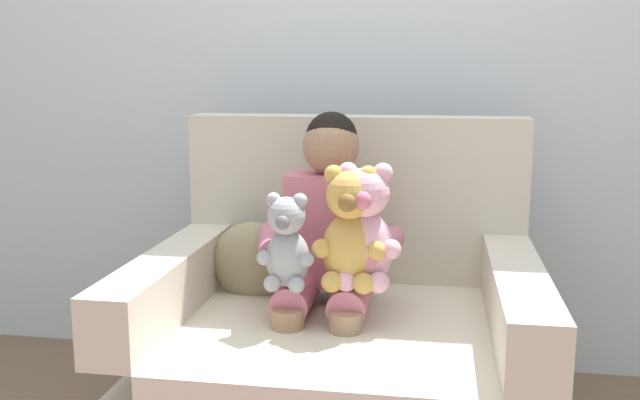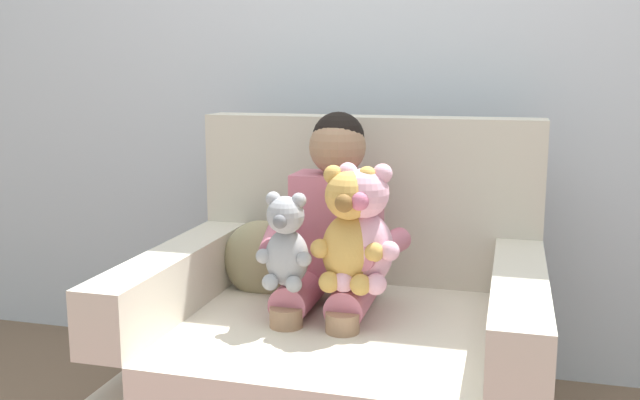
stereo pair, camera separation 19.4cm
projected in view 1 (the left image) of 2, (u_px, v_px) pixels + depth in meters
back_wall at (368, 19)px, 2.60m from camera, size 6.00×0.10×2.60m
armchair at (341, 349)px, 2.12m from camera, size 1.12×0.96×0.97m
seated_child at (327, 238)px, 2.10m from camera, size 0.45×0.39×0.82m
plush_pink at (365, 230)px, 1.94m from camera, size 0.21×0.17×0.35m
plush_honey at (350, 231)px, 1.94m from camera, size 0.20×0.17×0.34m
plush_grey at (287, 244)px, 1.93m from camera, size 0.16×0.13×0.27m
throw_pillow at (253, 262)px, 2.25m from camera, size 0.26×0.13×0.26m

